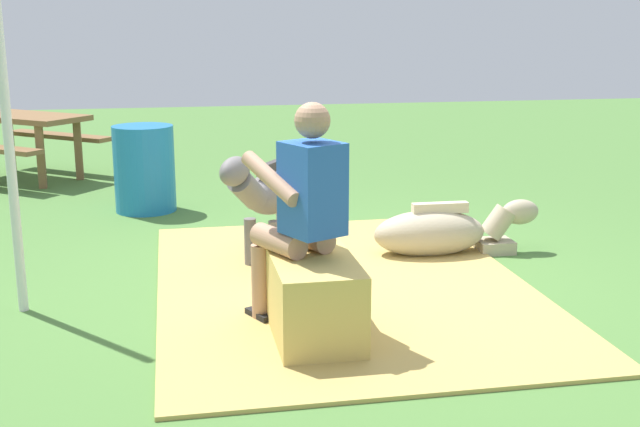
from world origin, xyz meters
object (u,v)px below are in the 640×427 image
object	(u,v)px
hay_bale	(314,300)
pony_standing	(273,192)
tent_pole_left	(7,126)
picnic_bench	(23,130)
person_seated	(301,207)
water_barrel	(144,169)
pony_lying	(442,231)

from	to	relation	value
hay_bale	pony_standing	world-z (taller)	pony_standing
hay_bale	tent_pole_left	size ratio (longest dim) A/B	0.33
pony_standing	picnic_bench	size ratio (longest dim) A/B	0.60
picnic_bench	pony_standing	bearing A→B (deg)	-147.65
hay_bale	person_seated	size ratio (longest dim) A/B	0.57
water_barrel	tent_pole_left	world-z (taller)	tent_pole_left
tent_pole_left	picnic_bench	xyz separation A→B (m)	(4.51, 0.68, -0.59)
hay_bale	picnic_bench	world-z (taller)	picnic_bench
hay_bale	pony_lying	bearing A→B (deg)	-40.37
hay_bale	picnic_bench	bearing A→B (deg)	24.29
hay_bale	pony_standing	bearing A→B (deg)	1.01
pony_lying	water_barrel	distance (m)	3.04
pony_lying	hay_bale	bearing A→B (deg)	139.63
pony_standing	pony_lying	size ratio (longest dim) A/B	0.89
water_barrel	tent_pole_left	size ratio (longest dim) A/B	0.35
pony_standing	pony_lying	bearing A→B (deg)	-92.90
person_seated	tent_pole_left	xyz separation A→B (m)	(0.67, 1.68, 0.42)
water_barrel	pony_standing	bearing A→B (deg)	-152.51
water_barrel	picnic_bench	size ratio (longest dim) A/B	0.41
water_barrel	picnic_bench	distance (m)	2.32
tent_pole_left	pony_standing	bearing A→B (deg)	-66.07
person_seated	pony_standing	world-z (taller)	person_seated
person_seated	pony_lying	distance (m)	1.98
hay_bale	pony_lying	world-z (taller)	hay_bale
tent_pole_left	hay_bale	bearing A→B (deg)	-115.48
pony_standing	tent_pole_left	xyz separation A→B (m)	(-0.75, 1.70, 0.63)
water_barrel	picnic_bench	bearing A→B (deg)	36.85
hay_bale	pony_lying	distance (m)	1.98
pony_standing	water_barrel	xyz separation A→B (m)	(1.90, 0.99, -0.13)
pony_lying	picnic_bench	distance (m)	5.33
person_seated	pony_standing	bearing A→B (deg)	-0.92
person_seated	picnic_bench	xyz separation A→B (m)	(5.18, 2.36, -0.18)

